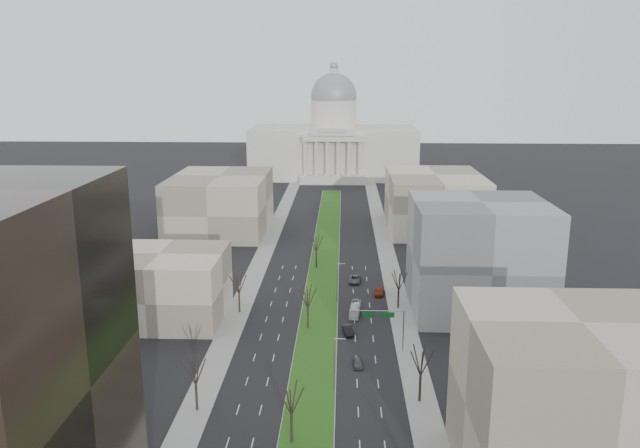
% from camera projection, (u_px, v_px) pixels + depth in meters
% --- Properties ---
extents(ground, '(600.00, 600.00, 0.00)m').
position_uv_depth(ground, '(324.00, 268.00, 164.79)').
color(ground, black).
rests_on(ground, ground).
extents(median, '(8.00, 222.03, 0.20)m').
position_uv_depth(median, '(324.00, 269.00, 163.78)').
color(median, '#999993').
rests_on(median, ground).
extents(sidewalk_left, '(5.00, 330.00, 0.15)m').
position_uv_depth(sidewalk_left, '(243.00, 301.00, 141.14)').
color(sidewalk_left, gray).
rests_on(sidewalk_left, ground).
extents(sidewalk_right, '(5.00, 330.00, 0.15)m').
position_uv_depth(sidewalk_right, '(398.00, 303.00, 139.87)').
color(sidewalk_right, gray).
rests_on(sidewalk_right, ground).
extents(capitol, '(80.00, 46.00, 55.00)m').
position_uv_depth(capitol, '(333.00, 143.00, 306.10)').
color(capitol, beige).
rests_on(capitol, ground).
extents(building_beige_left, '(26.00, 22.00, 14.00)m').
position_uv_depth(building_beige_left, '(161.00, 286.00, 130.35)').
color(building_beige_left, gray).
rests_on(building_beige_left, ground).
extents(building_tan_right, '(26.00, 24.00, 22.00)m').
position_uv_depth(building_tan_right, '(573.00, 407.00, 75.56)').
color(building_tan_right, gray).
rests_on(building_tan_right, ground).
extents(building_grey_right, '(28.00, 26.00, 24.00)m').
position_uv_depth(building_grey_right, '(478.00, 257.00, 133.52)').
color(building_grey_right, slate).
rests_on(building_grey_right, ground).
extents(building_far_left, '(30.00, 40.00, 18.00)m').
position_uv_depth(building_far_left, '(220.00, 203.00, 202.74)').
color(building_far_left, gray).
rests_on(building_far_left, ground).
extents(building_far_right, '(30.00, 40.00, 18.00)m').
position_uv_depth(building_far_right, '(434.00, 201.00, 205.05)').
color(building_far_right, gray).
rests_on(building_far_right, ground).
extents(tree_left_mid, '(5.40, 5.40, 9.72)m').
position_uv_depth(tree_left_mid, '(195.00, 369.00, 93.87)').
color(tree_left_mid, black).
rests_on(tree_left_mid, ground).
extents(tree_left_far, '(5.28, 5.28, 9.50)m').
position_uv_depth(tree_left_far, '(239.00, 283.00, 132.73)').
color(tree_left_far, black).
rests_on(tree_left_far, ground).
extents(tree_right_mid, '(5.52, 5.52, 9.94)m').
position_uv_depth(tree_right_mid, '(421.00, 360.00, 96.46)').
color(tree_right_mid, black).
rests_on(tree_right_mid, ground).
extents(tree_right_far, '(5.04, 5.04, 9.07)m').
position_uv_depth(tree_right_far, '(399.00, 280.00, 135.43)').
color(tree_right_far, black).
rests_on(tree_right_far, ground).
extents(tree_median_a, '(5.40, 5.40, 9.72)m').
position_uv_depth(tree_median_a, '(291.00, 398.00, 85.55)').
color(tree_median_a, black).
rests_on(tree_median_a, ground).
extents(tree_median_b, '(5.40, 5.40, 9.72)m').
position_uv_depth(tree_median_b, '(308.00, 296.00, 124.37)').
color(tree_median_b, black).
rests_on(tree_median_b, ground).
extents(tree_median_c, '(5.40, 5.40, 9.72)m').
position_uv_depth(tree_median_c, '(316.00, 243.00, 163.20)').
color(tree_median_c, black).
rests_on(tree_median_c, ground).
extents(streetlamp_median_b, '(1.90, 0.20, 9.16)m').
position_uv_depth(streetlamp_median_b, '(335.00, 363.00, 100.42)').
color(streetlamp_median_b, gray).
rests_on(streetlamp_median_b, ground).
extents(streetlamp_median_c, '(1.90, 0.20, 9.16)m').
position_uv_depth(streetlamp_median_c, '(337.00, 282.00, 139.24)').
color(streetlamp_median_c, gray).
rests_on(streetlamp_median_c, ground).
extents(mast_arm_signs, '(9.12, 0.24, 8.09)m').
position_uv_depth(mast_arm_signs, '(389.00, 321.00, 114.34)').
color(mast_arm_signs, gray).
rests_on(mast_arm_signs, ground).
extents(car_grey_near, '(1.72, 3.95, 1.33)m').
position_uv_depth(car_grey_near, '(358.00, 363.00, 109.75)').
color(car_grey_near, '#44474B').
rests_on(car_grey_near, ground).
extents(car_black, '(2.45, 5.00, 1.58)m').
position_uv_depth(car_black, '(348.00, 330.00, 123.31)').
color(car_black, black).
rests_on(car_black, ground).
extents(car_red, '(2.75, 5.24, 1.45)m').
position_uv_depth(car_red, '(379.00, 292.00, 144.98)').
color(car_red, maroon).
rests_on(car_red, ground).
extents(car_grey_far, '(3.19, 5.94, 1.58)m').
position_uv_depth(car_grey_far, '(355.00, 279.00, 153.56)').
color(car_grey_far, '#52555A').
rests_on(car_grey_far, ground).
extents(box_van, '(2.70, 8.22, 2.25)m').
position_uv_depth(box_van, '(355.00, 309.00, 133.14)').
color(box_van, white).
rests_on(box_van, ground).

